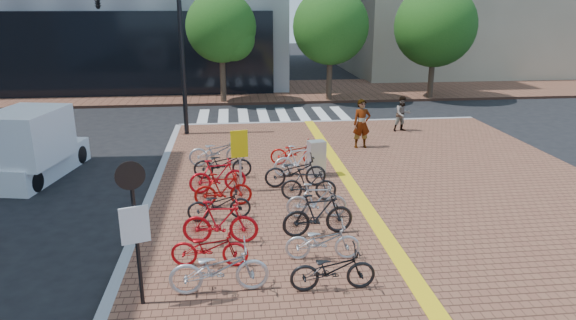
{
  "coord_description": "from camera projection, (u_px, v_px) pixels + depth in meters",
  "views": [
    {
      "loc": [
        -1.55,
        -11.23,
        5.55
      ],
      "look_at": [
        -0.04,
        2.35,
        1.3
      ],
      "focal_mm": 32.0,
      "sensor_mm": 36.0,
      "label": 1
    }
  ],
  "objects": [
    {
      "name": "ground",
      "position": [
        300.0,
        239.0,
        12.47
      ],
      "size": [
        120.0,
        120.0,
        0.0
      ],
      "primitive_type": "plane",
      "color": "black",
      "rests_on": "ground"
    },
    {
      "name": "kerb_north",
      "position": [
        330.0,
        122.0,
        24.15
      ],
      "size": [
        14.0,
        0.25,
        0.15
      ],
      "primitive_type": "cube",
      "color": "gray",
      "rests_on": "ground"
    },
    {
      "name": "far_sidewalk",
      "position": [
        256.0,
        91.0,
        32.38
      ],
      "size": [
        70.0,
        8.0,
        0.15
      ],
      "primitive_type": "cube",
      "color": "brown",
      "rests_on": "ground"
    },
    {
      "name": "crosswalk",
      "position": [
        273.0,
        116.0,
        25.81
      ],
      "size": [
        7.5,
        4.0,
        0.01
      ],
      "color": "silver",
      "rests_on": "ground"
    },
    {
      "name": "street_trees",
      "position": [
        349.0,
        28.0,
        28.35
      ],
      "size": [
        16.2,
        4.6,
        6.35
      ],
      "color": "#38281E",
      "rests_on": "far_sidewalk"
    },
    {
      "name": "bike_0",
      "position": [
        219.0,
        268.0,
        9.82
      ],
      "size": [
        1.94,
        0.74,
        1.0
      ],
      "primitive_type": "imported",
      "rotation": [
        0.0,
        0.0,
        1.61
      ],
      "color": "#BAB9BF",
      "rests_on": "sidewalk"
    },
    {
      "name": "bike_1",
      "position": [
        210.0,
        247.0,
        10.81
      ],
      "size": [
        1.69,
        0.75,
        0.86
      ],
      "primitive_type": "imported",
      "rotation": [
        0.0,
        0.0,
        1.46
      ],
      "color": "#B60D13",
      "rests_on": "sidewalk"
    },
    {
      "name": "bike_2",
      "position": [
        220.0,
        222.0,
        11.81
      ],
      "size": [
        1.79,
        0.64,
        1.06
      ],
      "primitive_type": "imported",
      "rotation": [
        0.0,
        0.0,
        1.49
      ],
      "color": "red",
      "rests_on": "sidewalk"
    },
    {
      "name": "bike_3",
      "position": [
        219.0,
        204.0,
        13.12
      ],
      "size": [
        1.69,
        0.76,
        0.86
      ],
      "primitive_type": "imported",
      "rotation": [
        0.0,
        0.0,
        1.69
      ],
      "color": "black",
      "rests_on": "sidewalk"
    },
    {
      "name": "bike_4",
      "position": [
        223.0,
        189.0,
        14.0
      ],
      "size": [
        1.6,
        0.5,
        0.95
      ],
      "primitive_type": "imported",
      "rotation": [
        0.0,
        0.0,
        1.61
      ],
      "color": "#AD0F0C",
      "rests_on": "sidewalk"
    },
    {
      "name": "bike_5",
      "position": [
        218.0,
        176.0,
        15.0
      ],
      "size": [
        1.74,
        0.74,
        1.01
      ],
      "primitive_type": "imported",
      "rotation": [
        0.0,
        0.0,
        1.74
      ],
      "color": "red",
      "rests_on": "sidewalk"
    },
    {
      "name": "bike_6",
      "position": [
        223.0,
        163.0,
        16.22
      ],
      "size": [
        1.83,
        0.64,
        0.96
      ],
      "primitive_type": "imported",
      "rotation": [
        0.0,
        0.0,
        1.57
      ],
      "color": "black",
      "rests_on": "sidewalk"
    },
    {
      "name": "bike_7",
      "position": [
        217.0,
        151.0,
        17.47
      ],
      "size": [
        1.95,
        0.82,
        1.0
      ],
      "primitive_type": "imported",
      "rotation": [
        0.0,
        0.0,
        1.65
      ],
      "color": "#A2A2A6",
      "rests_on": "sidewalk"
    },
    {
      "name": "bike_8",
      "position": [
        333.0,
        269.0,
        9.91
      ],
      "size": [
        1.68,
        0.59,
        0.88
      ],
      "primitive_type": "imported",
      "rotation": [
        0.0,
        0.0,
        1.57
      ],
      "color": "black",
      "rests_on": "sidewalk"
    },
    {
      "name": "bike_9",
      "position": [
        323.0,
        241.0,
        11.11
      ],
      "size": [
        1.66,
        0.68,
        0.86
      ],
      "primitive_type": "imported",
      "rotation": [
        0.0,
        0.0,
        1.5
      ],
      "color": "#B1B2B6",
      "rests_on": "sidewalk"
    },
    {
      "name": "bike_10",
      "position": [
        318.0,
        214.0,
        12.23
      ],
      "size": [
        1.82,
        0.74,
        1.06
      ],
      "primitive_type": "imported",
      "rotation": [
        0.0,
        0.0,
        1.71
      ],
      "color": "black",
      "rests_on": "sidewalk"
    },
    {
      "name": "bike_11",
      "position": [
        316.0,
        201.0,
        13.23
      ],
      "size": [
        1.6,
        0.55,
        0.95
      ],
      "primitive_type": "imported",
      "rotation": [
        0.0,
        0.0,
        1.51
      ],
      "color": "#A6A6AA",
      "rests_on": "sidewalk"
    },
    {
      "name": "bike_12",
      "position": [
        309.0,
        184.0,
        14.41
      ],
      "size": [
        1.61,
        0.65,
        0.94
      ],
      "primitive_type": "imported",
      "rotation": [
        0.0,
        0.0,
        1.43
      ],
      "color": "black",
      "rests_on": "sidewalk"
    },
    {
      "name": "bike_13",
      "position": [
        296.0,
        171.0,
        15.47
      ],
      "size": [
        1.89,
        0.71,
        0.99
      ],
      "primitive_type": "imported",
      "rotation": [
        0.0,
        0.0,
        1.6
      ],
      "color": "black",
      "rests_on": "sidewalk"
    },
    {
      "name": "bike_14",
      "position": [
        299.0,
        160.0,
        16.46
      ],
      "size": [
        1.76,
        0.82,
        1.02
      ],
      "primitive_type": "imported",
      "rotation": [
        0.0,
        0.0,
        1.78
      ],
      "color": "silver",
      "rests_on": "sidewalk"
    },
    {
      "name": "bike_15",
      "position": [
        295.0,
        152.0,
        17.54
      ],
      "size": [
        1.75,
        0.81,
        0.88
      ],
      "primitive_type": "imported",
      "rotation": [
        0.0,
        0.0,
        1.43
      ],
      "color": "#B6120D",
      "rests_on": "sidewalk"
    },
    {
      "name": "pedestrian_a",
      "position": [
        362.0,
        124.0,
        19.48
      ],
      "size": [
        0.71,
        0.49,
        1.87
      ],
      "primitive_type": "imported",
      "rotation": [
        0.0,
        0.0,
        0.06
      ],
      "color": "gray",
      "rests_on": "sidewalk"
    },
    {
      "name": "pedestrian_b",
      "position": [
        402.0,
        114.0,
        22.02
      ],
      "size": [
        0.81,
        0.68,
        1.51
      ],
      "primitive_type": "imported",
      "rotation": [
        0.0,
        0.0,
        0.15
      ],
      "color": "#505666",
      "rests_on": "sidewalk"
    },
    {
      "name": "utility_box",
      "position": [
        316.0,
        158.0,
        16.42
      ],
      "size": [
        0.6,
        0.49,
        1.15
      ],
      "primitive_type": "cube",
      "rotation": [
        0.0,
        0.0,
        0.22
      ],
      "color": "#B3B3B8",
      "rests_on": "sidewalk"
    },
    {
      "name": "yellow_sign",
      "position": [
        240.0,
        149.0,
        14.85
      ],
      "size": [
        0.5,
        0.17,
        1.85
      ],
      "color": "#B7B7BC",
      "rests_on": "sidewalk"
    },
    {
      "name": "notice_sign",
      "position": [
        134.0,
        217.0,
        9.02
      ],
      "size": [
        0.5,
        0.2,
        2.8
      ],
      "color": "black",
      "rests_on": "sidewalk"
    },
    {
      "name": "traffic_light_pole",
      "position": [
        144.0,
        30.0,
        20.41
      ],
      "size": [
        3.35,
        1.29,
        6.24
      ],
      "color": "black",
      "rests_on": "sidewalk"
    },
    {
      "name": "box_truck",
      "position": [
        32.0,
        144.0,
        16.62
      ],
      "size": [
        2.5,
        4.31,
        2.34
      ],
      "color": "white",
      "rests_on": "ground"
    }
  ]
}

